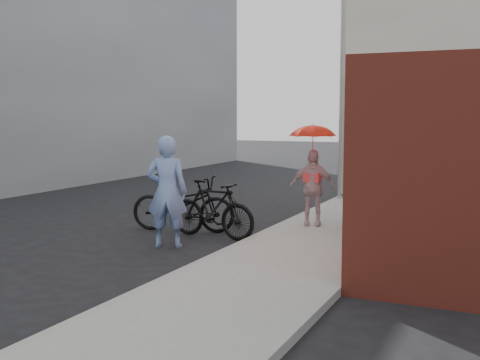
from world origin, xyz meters
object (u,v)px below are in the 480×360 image
Objects in this scene: kimono_woman at (312,188)px; utility_pole at (345,66)px; bike_right at (212,209)px; officer at (167,192)px; planter at (355,223)px; bike_left at (183,204)px.

utility_pole is at bearing 79.30° from kimono_woman.
officer is at bearing 166.80° from bike_right.
kimono_woman is 4.12× the size of planter.
bike_left is at bearing -160.65° from planter.
planter is (2.32, 1.45, -0.32)m from bike_right.
officer is at bearing -144.45° from kimono_woman.
bike_left is 5.78× the size of planter.
officer reaches higher than kimono_woman.
planter is at bearing -158.55° from officer.
bike_right is (0.36, 1.00, -0.43)m from officer.
kimono_woman reaches higher than bike_left.
officer reaches higher than bike_left.
bike_left is 3.34m from planter.
bike_right is 2.76m from planter.
kimono_woman is (2.29, 1.05, 0.32)m from bike_left.
bike_left is at bearing 73.60° from bike_right.
officer is at bearing -102.08° from utility_pole.
bike_left is (-1.84, -5.11, -2.95)m from utility_pole.
kimono_woman is at bearing -148.31° from officer.
utility_pole is 6.18m from bike_left.
officer is at bearing -172.30° from bike_left.
utility_pole is at bearing -4.18° from bike_right.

